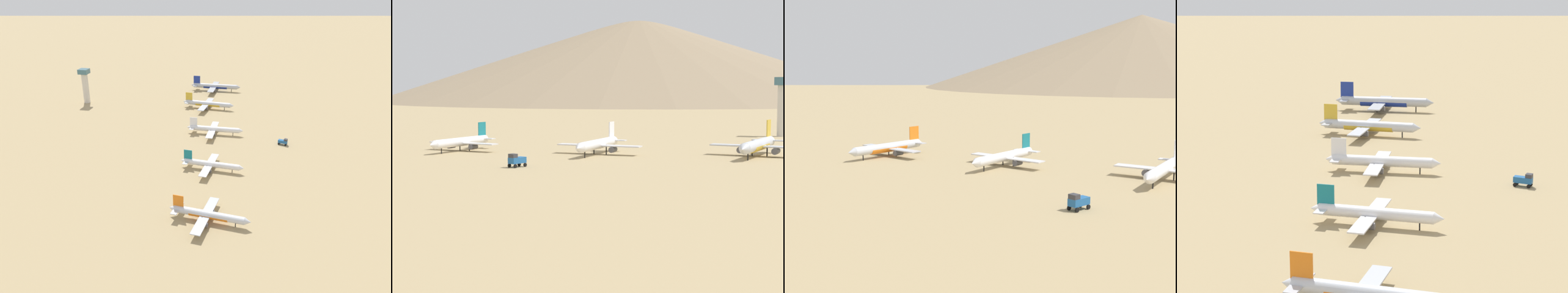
% 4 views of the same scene
% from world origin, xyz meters
% --- Properties ---
extents(ground_plane, '(1800.00, 1800.00, 0.00)m').
position_xyz_m(ground_plane, '(0.00, 0.00, 0.00)').
color(ground_plane, tan).
extents(parked_jet_0, '(34.16, 27.89, 9.86)m').
position_xyz_m(parked_jet_0, '(13.15, -96.32, 3.28)').
color(parked_jet_0, silver).
rests_on(parked_jet_0, ground).
extents(parked_jet_1, '(33.29, 27.13, 9.60)m').
position_xyz_m(parked_jet_1, '(7.74, -51.04, 3.23)').
color(parked_jet_1, white).
rests_on(parked_jet_1, ground).
extents(parked_jet_2, '(35.60, 28.85, 10.29)m').
position_xyz_m(parked_jet_2, '(2.59, -2.18, 3.46)').
color(parked_jet_2, white).
rests_on(parked_jet_2, ground).
extents(service_truck, '(5.65, 4.03, 3.90)m').
position_xyz_m(service_truck, '(44.93, -11.19, 2.08)').
color(service_truck, '#1E5999').
rests_on(service_truck, ground).
extents(desert_hill_3, '(751.23, 751.23, 123.81)m').
position_xyz_m(desert_hill_3, '(-777.87, -225.01, 61.91)').
color(desert_hill_3, '#8C775B').
rests_on(desert_hill_3, ground).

